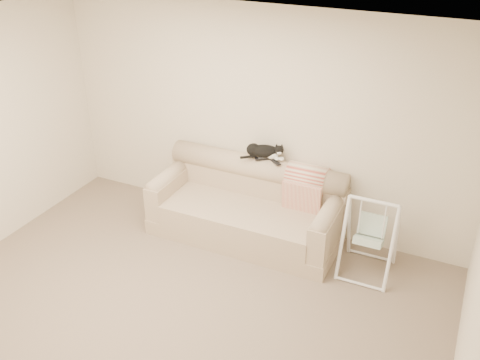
{
  "coord_description": "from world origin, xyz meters",
  "views": [
    {
      "loc": [
        2.24,
        -3.26,
        3.59
      ],
      "look_at": [
        0.11,
        1.27,
        0.9
      ],
      "focal_mm": 40.0,
      "sensor_mm": 36.0,
      "label": 1
    }
  ],
  "objects_px": {
    "sofa": "(248,207)",
    "baby_swing": "(370,236)",
    "tuxedo_cat": "(264,151)",
    "remote_a": "(263,158)",
    "remote_b": "(275,162)"
  },
  "relations": [
    {
      "from": "sofa",
      "to": "baby_swing",
      "type": "height_order",
      "value": "sofa"
    },
    {
      "from": "remote_b",
      "to": "baby_swing",
      "type": "height_order",
      "value": "remote_b"
    },
    {
      "from": "tuxedo_cat",
      "to": "baby_swing",
      "type": "bearing_deg",
      "value": -14.73
    },
    {
      "from": "remote_a",
      "to": "remote_b",
      "type": "relative_size",
      "value": 1.09
    },
    {
      "from": "tuxedo_cat",
      "to": "baby_swing",
      "type": "relative_size",
      "value": 0.55
    },
    {
      "from": "tuxedo_cat",
      "to": "remote_a",
      "type": "bearing_deg",
      "value": -110.62
    },
    {
      "from": "remote_b",
      "to": "baby_swing",
      "type": "distance_m",
      "value": 1.33
    },
    {
      "from": "remote_a",
      "to": "remote_b",
      "type": "xyz_separation_m",
      "value": [
        0.16,
        -0.02,
        -0.0
      ]
    },
    {
      "from": "remote_b",
      "to": "tuxedo_cat",
      "type": "distance_m",
      "value": 0.18
    },
    {
      "from": "sofa",
      "to": "baby_swing",
      "type": "distance_m",
      "value": 1.46
    },
    {
      "from": "sofa",
      "to": "tuxedo_cat",
      "type": "height_order",
      "value": "tuxedo_cat"
    },
    {
      "from": "remote_a",
      "to": "baby_swing",
      "type": "distance_m",
      "value": 1.49
    },
    {
      "from": "sofa",
      "to": "baby_swing",
      "type": "xyz_separation_m",
      "value": [
        1.45,
        -0.12,
        0.09
      ]
    },
    {
      "from": "remote_b",
      "to": "tuxedo_cat",
      "type": "xyz_separation_m",
      "value": [
        -0.16,
        0.03,
        0.09
      ]
    },
    {
      "from": "tuxedo_cat",
      "to": "baby_swing",
      "type": "height_order",
      "value": "tuxedo_cat"
    }
  ]
}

